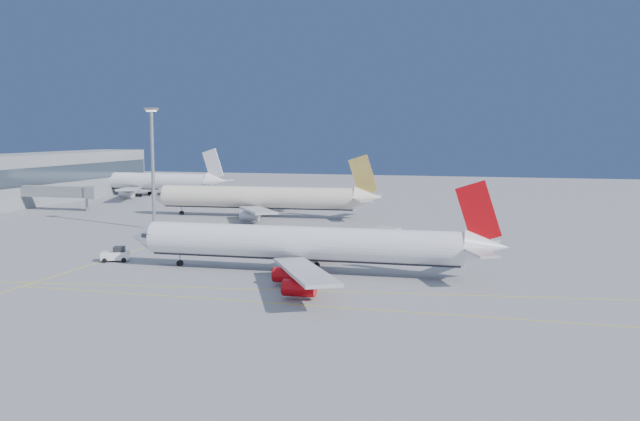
{
  "coord_description": "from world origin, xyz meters",
  "views": [
    {
      "loc": [
        26.92,
        -98.64,
        21.99
      ],
      "look_at": [
        -8.2,
        30.21,
        7.0
      ],
      "focal_mm": 40.0,
      "sensor_mm": 36.0,
      "label": 1
    }
  ],
  "objects_px": {
    "airliner_virgin": "(309,244)",
    "airliner_etihad": "(263,198)",
    "airliner_third": "(146,181)",
    "pushback_tug": "(116,255)",
    "light_mast": "(153,158)"
  },
  "relations": [
    {
      "from": "airliner_virgin",
      "to": "airliner_etihad",
      "type": "height_order",
      "value": "airliner_etihad"
    },
    {
      "from": "airliner_third",
      "to": "pushback_tug",
      "type": "xyz_separation_m",
      "value": [
        55.91,
        -111.57,
        -3.77
      ]
    },
    {
      "from": "airliner_third",
      "to": "pushback_tug",
      "type": "height_order",
      "value": "airliner_third"
    },
    {
      "from": "airliner_etihad",
      "to": "airliner_third",
      "type": "bearing_deg",
      "value": 138.72
    },
    {
      "from": "airliner_virgin",
      "to": "light_mast",
      "type": "xyz_separation_m",
      "value": [
        -47.55,
        38.74,
        11.45
      ]
    },
    {
      "from": "airliner_third",
      "to": "light_mast",
      "type": "xyz_separation_m",
      "value": [
        42.55,
        -73.46,
        11.01
      ]
    },
    {
      "from": "airliner_virgin",
      "to": "airliner_third",
      "type": "xyz_separation_m",
      "value": [
        -90.09,
        112.2,
        0.44
      ]
    },
    {
      "from": "airliner_etihad",
      "to": "airliner_virgin",
      "type": "bearing_deg",
      "value": -67.6
    },
    {
      "from": "pushback_tug",
      "to": "light_mast",
      "type": "relative_size",
      "value": 0.19
    },
    {
      "from": "airliner_etihad",
      "to": "light_mast",
      "type": "distance_m",
      "value": 33.58
    },
    {
      "from": "airliner_virgin",
      "to": "airliner_etihad",
      "type": "bearing_deg",
      "value": 114.36
    },
    {
      "from": "pushback_tug",
      "to": "light_mast",
      "type": "bearing_deg",
      "value": 87.66
    },
    {
      "from": "airliner_etihad",
      "to": "pushback_tug",
      "type": "distance_m",
      "value": 65.64
    },
    {
      "from": "airliner_third",
      "to": "pushback_tug",
      "type": "bearing_deg",
      "value": -60.57
    },
    {
      "from": "airliner_virgin",
      "to": "airliner_etihad",
      "type": "relative_size",
      "value": 0.97
    }
  ]
}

